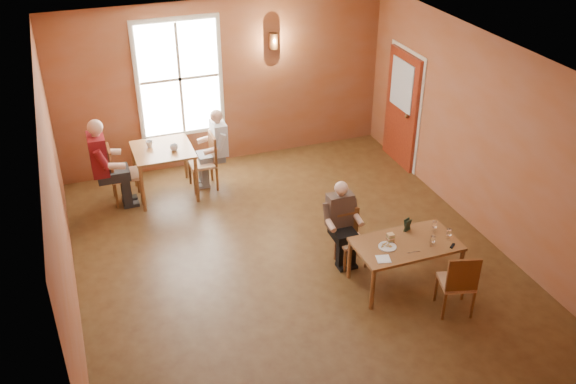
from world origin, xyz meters
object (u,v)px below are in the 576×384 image
object	(u,v)px
diner_main	(353,229)
chair_diner_white	(202,162)
chair_diner_maroon	(125,174)
main_table	(404,263)
chair_diner_main	(351,240)
chair_empty	(456,281)
diner_maroon	(121,160)
diner_white	(203,153)
second_table	(165,172)

from	to	relation	value
diner_main	chair_diner_white	xyz separation A→B (m)	(-1.45, 2.93, -0.11)
chair_diner_maroon	main_table	bearing A→B (deg)	42.45
chair_diner_main	diner_main	xyz separation A→B (m)	(0.00, -0.03, 0.19)
chair_diner_main	diner_main	size ratio (longest dim) A/B	0.68
chair_diner_main	chair_diner_white	world-z (taller)	chair_diner_white
main_table	chair_diner_main	distance (m)	0.82
chair_empty	diner_maroon	bearing A→B (deg)	145.82
diner_main	chair_diner_maroon	xyz separation A→B (m)	(-2.75, 2.93, -0.09)
main_table	diner_white	distance (m)	4.06
second_table	chair_diner_white	distance (m)	0.65
diner_main	chair_diner_maroon	bearing A→B (deg)	-46.84
diner_main	chair_diner_white	size ratio (longest dim) A/B	1.23
chair_diner_main	chair_diner_maroon	xyz separation A→B (m)	(-2.75, 2.90, 0.10)
chair_diner_main	diner_white	distance (m)	3.24
diner_main	second_table	bearing A→B (deg)	-54.39
second_table	chair_diner_maroon	world-z (taller)	chair_diner_maroon
chair_diner_white	chair_empty	bearing A→B (deg)	-151.92
diner_maroon	chair_diner_maroon	bearing A→B (deg)	90.00
main_table	diner_maroon	xyz separation A→B (m)	(-3.28, 3.55, 0.43)
second_table	diner_maroon	world-z (taller)	diner_maroon
diner_main	diner_white	world-z (taller)	diner_white
chair_empty	diner_white	bearing A→B (deg)	133.43
main_table	second_table	size ratio (longest dim) A/B	1.44
chair_empty	diner_maroon	xyz separation A→B (m)	(-3.62, 4.28, 0.29)
diner_main	chair_empty	world-z (taller)	diner_main
chair_empty	second_table	bearing A→B (deg)	140.08
chair_empty	chair_diner_white	bearing A→B (deg)	133.74
diner_main	chair_diner_maroon	size ratio (longest dim) A/B	1.18
diner_main	diner_maroon	xyz separation A→B (m)	(-2.78, 2.93, 0.16)
diner_maroon	diner_white	bearing A→B (deg)	90.00
chair_empty	chair_diner_maroon	bearing A→B (deg)	145.59
chair_diner_main	chair_diner_maroon	bearing A→B (deg)	-46.55
main_table	chair_diner_main	world-z (taller)	chair_diner_main
chair_diner_main	diner_main	distance (m)	0.19
chair_diner_white	diner_white	size ratio (longest dim) A/B	0.74
chair_diner_main	diner_white	bearing A→B (deg)	-63.92
diner_white	diner_maroon	size ratio (longest dim) A/B	0.87
second_table	chair_diner_white	bearing A→B (deg)	0.00
chair_empty	second_table	world-z (taller)	chair_empty
chair_empty	diner_white	world-z (taller)	diner_white
chair_empty	chair_diner_maroon	distance (m)	5.59
diner_maroon	diner_main	bearing A→B (deg)	43.47
main_table	diner_white	bearing A→B (deg)	118.40
chair_empty	chair_diner_white	world-z (taller)	chair_diner_white
chair_diner_main	chair_diner_white	size ratio (longest dim) A/B	0.84
chair_diner_maroon	chair_empty	bearing A→B (deg)	39.93
second_table	chair_diner_maroon	distance (m)	0.66
chair_diner_main	second_table	xyz separation A→B (m)	(-2.10, 2.90, 0.02)
chair_diner_main	diner_white	size ratio (longest dim) A/B	0.62
diner_white	diner_maroon	distance (m)	1.36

